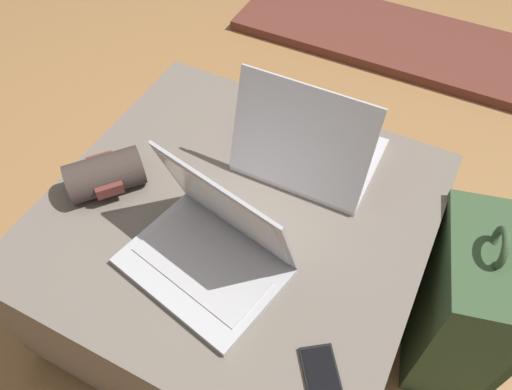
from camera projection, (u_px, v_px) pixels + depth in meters
The scene contains 8 objects.
ground_plane at pixel (240, 299), 1.50m from camera, with size 14.00×14.00×0.00m, color #9E7042.
ottoman at pixel (238, 260), 1.32m from camera, with size 0.86×0.83×0.44m.
laptop_near at pixel (211, 247), 1.03m from camera, with size 0.37×0.30×0.24m.
laptop_far at pixel (308, 149), 1.20m from camera, with size 0.32×0.26×0.27m.
cell_phone at pixel (323, 382), 0.90m from camera, with size 0.13×0.15×0.01m.
backpack at pixel (464, 306), 1.24m from camera, with size 0.29×0.35×0.53m.
wrist_brace at pixel (105, 175), 1.16m from camera, with size 0.18×0.19×0.09m.
fireplace_hearth at pixel (390, 37), 2.29m from camera, with size 1.40×0.50×0.04m.
Camera 1 is at (0.35, -0.59, 1.36)m, focal length 35.00 mm.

